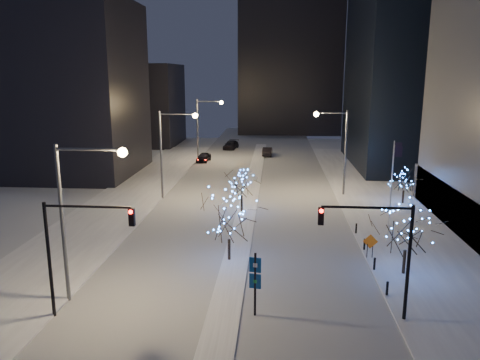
# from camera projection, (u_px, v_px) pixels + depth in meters

# --- Properties ---
(ground) EXTENTS (160.00, 160.00, 0.00)m
(ground) POSITION_uv_depth(u_px,v_px,m) (222.00, 323.00, 26.95)
(ground) COLOR silver
(ground) RESTS_ON ground
(road) EXTENTS (20.00, 130.00, 0.02)m
(road) POSITION_uv_depth(u_px,v_px,m) (253.00, 184.00, 60.99)
(road) COLOR #9FA4AD
(road) RESTS_ON ground
(median) EXTENTS (2.00, 80.00, 0.15)m
(median) POSITION_uv_depth(u_px,v_px,m) (251.00, 193.00, 56.11)
(median) COLOR white
(median) RESTS_ON ground
(east_sidewalk) EXTENTS (10.00, 90.00, 0.15)m
(east_sidewalk) POSITION_uv_depth(u_px,v_px,m) (399.00, 222.00, 45.27)
(east_sidewalk) COLOR white
(east_sidewalk) RESTS_ON ground
(west_sidewalk) EXTENTS (8.00, 90.00, 0.15)m
(west_sidewalk) POSITION_uv_depth(u_px,v_px,m) (108.00, 215.00, 47.43)
(west_sidewalk) COLOR white
(west_sidewalk) RESTS_ON ground
(filler_west_near) EXTENTS (22.00, 18.00, 24.00)m
(filler_west_near) POSITION_uv_depth(u_px,v_px,m) (55.00, 89.00, 65.30)
(filler_west_near) COLOR black
(filler_west_near) RESTS_ON ground
(filler_west_far) EXTENTS (18.00, 16.00, 16.00)m
(filler_west_far) POSITION_uv_depth(u_px,v_px,m) (134.00, 105.00, 95.21)
(filler_west_far) COLOR black
(filler_west_far) RESTS_ON ground
(horizon_block) EXTENTS (24.00, 14.00, 42.00)m
(horizon_block) POSITION_uv_depth(u_px,v_px,m) (290.00, 44.00, 111.35)
(horizon_block) COLOR black
(horizon_block) RESTS_ON ground
(street_lamp_w_near) EXTENTS (4.40, 0.56, 10.00)m
(street_lamp_w_near) POSITION_uv_depth(u_px,v_px,m) (78.00, 202.00, 28.13)
(street_lamp_w_near) COLOR #595E66
(street_lamp_w_near) RESTS_ON ground
(street_lamp_w_mid) EXTENTS (4.40, 0.56, 10.00)m
(street_lamp_w_mid) POSITION_uv_depth(u_px,v_px,m) (170.00, 143.00, 52.44)
(street_lamp_w_mid) COLOR #595E66
(street_lamp_w_mid) RESTS_ON ground
(street_lamp_w_far) EXTENTS (4.40, 0.56, 10.00)m
(street_lamp_w_far) POSITION_uv_depth(u_px,v_px,m) (204.00, 121.00, 76.76)
(street_lamp_w_far) COLOR #595E66
(street_lamp_w_far) RESTS_ON ground
(street_lamp_east) EXTENTS (3.90, 0.56, 10.00)m
(street_lamp_east) POSITION_uv_depth(u_px,v_px,m) (338.00, 141.00, 53.95)
(street_lamp_east) COLOR #595E66
(street_lamp_east) RESTS_ON ground
(traffic_signal_west) EXTENTS (5.26, 0.43, 7.00)m
(traffic_signal_west) POSITION_uv_depth(u_px,v_px,m) (74.00, 241.00, 26.53)
(traffic_signal_west) COLOR black
(traffic_signal_west) RESTS_ON ground
(traffic_signal_east) EXTENTS (5.26, 0.43, 7.00)m
(traffic_signal_east) POSITION_uv_depth(u_px,v_px,m) (382.00, 243.00, 26.21)
(traffic_signal_east) COLOR black
(traffic_signal_east) RESTS_ON ground
(flagpoles) EXTENTS (1.35, 2.60, 8.00)m
(flagpoles) POSITION_uv_depth(u_px,v_px,m) (392.00, 180.00, 41.67)
(flagpoles) COLOR silver
(flagpoles) RESTS_ON east_sidewalk
(bollards) EXTENTS (0.16, 12.16, 0.90)m
(bollards) POSITION_uv_depth(u_px,v_px,m) (369.00, 253.00, 35.79)
(bollards) COLOR black
(bollards) RESTS_ON east_sidewalk
(car_near) EXTENTS (2.22, 4.56, 1.50)m
(car_near) POSITION_uv_depth(u_px,v_px,m) (204.00, 157.00, 76.54)
(car_near) COLOR black
(car_near) RESTS_ON ground
(car_mid) EXTENTS (1.78, 4.64, 1.51)m
(car_mid) POSITION_uv_depth(u_px,v_px,m) (267.00, 151.00, 82.24)
(car_mid) COLOR black
(car_mid) RESTS_ON ground
(car_far) EXTENTS (2.96, 5.64, 1.56)m
(car_far) POSITION_uv_depth(u_px,v_px,m) (231.00, 145.00, 89.65)
(car_far) COLOR black
(car_far) RESTS_ON ground
(holiday_tree_median_near) EXTENTS (5.01, 5.01, 5.33)m
(holiday_tree_median_near) POSITION_uv_depth(u_px,v_px,m) (229.00, 218.00, 35.09)
(holiday_tree_median_near) COLOR black
(holiday_tree_median_near) RESTS_ON median
(holiday_tree_median_far) EXTENTS (3.87, 3.87, 4.31)m
(holiday_tree_median_far) POSITION_uv_depth(u_px,v_px,m) (242.00, 184.00, 47.91)
(holiday_tree_median_far) COLOR black
(holiday_tree_median_far) RESTS_ON median
(holiday_tree_plaza_near) EXTENTS (4.57, 4.57, 5.07)m
(holiday_tree_plaza_near) POSITION_uv_depth(u_px,v_px,m) (407.00, 230.00, 32.62)
(holiday_tree_plaza_near) COLOR black
(holiday_tree_plaza_near) RESTS_ON east_sidewalk
(holiday_tree_plaza_far) EXTENTS (3.32, 3.32, 4.10)m
(holiday_tree_plaza_far) POSITION_uv_depth(u_px,v_px,m) (404.00, 180.00, 50.94)
(holiday_tree_plaza_far) COLOR black
(holiday_tree_plaza_far) RESTS_ON east_sidewalk
(wayfinding_sign) EXTENTS (0.70, 0.23, 3.94)m
(wayfinding_sign) POSITION_uv_depth(u_px,v_px,m) (255.00, 278.00, 27.26)
(wayfinding_sign) COLOR black
(wayfinding_sign) RESTS_ON ground
(construction_sign) EXTENTS (1.14, 0.13, 1.88)m
(construction_sign) POSITION_uv_depth(u_px,v_px,m) (370.00, 244.00, 35.93)
(construction_sign) COLOR black
(construction_sign) RESTS_ON east_sidewalk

